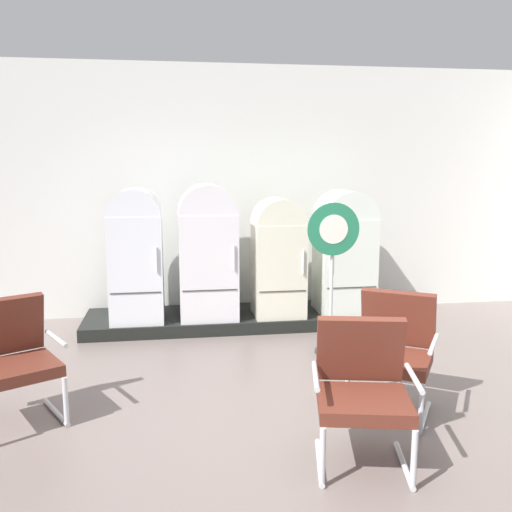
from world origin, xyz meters
The scene contains 11 objects.
ground centered at (0.00, 0.00, -0.03)m, with size 12.00×10.00×0.05m, color slate.
back_wall centered at (0.00, 3.66, 1.62)m, with size 11.76×0.12×3.22m.
display_plinth centered at (0.00, 3.02, 0.07)m, with size 3.86×0.95×0.15m, color black.
refrigerator_0 centered at (-1.27, 2.89, 0.97)m, with size 0.61×0.63×1.56m.
refrigerator_1 centered at (-0.44, 2.92, 0.99)m, with size 0.68×0.70×1.60m.
refrigerator_2 centered at (0.41, 2.88, 0.90)m, with size 0.60×0.61×1.43m.
refrigerator_3 centered at (1.25, 2.91, 0.94)m, with size 0.66×0.67×1.51m.
armchair_left centered at (-2.09, 0.71, 0.54)m, with size 0.84×0.84×0.96m.
armchair_right centered at (0.91, 0.47, 0.54)m, with size 0.85×0.85×0.96m.
armchair_center centered at (0.40, -0.24, 0.54)m, with size 0.75×0.74×0.96m.
sign_stand centered at (0.78, 1.83, 0.86)m, with size 0.54×0.32×1.60m.
Camera 1 is at (-0.82, -3.58, 2.01)m, focal length 38.77 mm.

